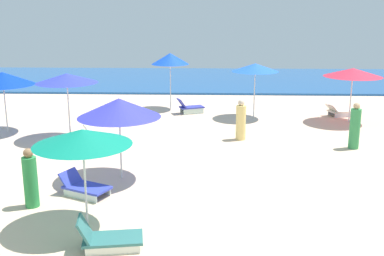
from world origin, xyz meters
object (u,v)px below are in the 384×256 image
(lounge_chair_1_0, at_px, (101,135))
(umbrella_4, at_px, (3,79))
(lounge_chair_2_0, at_px, (107,238))
(beachgoer_3, at_px, (30,180))
(lounge_chair_6_0, at_px, (84,187))
(beachgoer_0, at_px, (241,121))
(umbrella_1, at_px, (67,78))
(umbrella_6, at_px, (119,108))
(lounge_chair_0_0, at_px, (190,107))
(umbrella_7, at_px, (255,68))
(umbrella_0, at_px, (170,59))
(beachgoer_5, at_px, (355,127))
(umbrella_2, at_px, (82,137))
(umbrella_3, at_px, (353,72))
(lounge_chair_3_0, at_px, (339,111))

(lounge_chair_1_0, height_order, umbrella_4, umbrella_4)
(lounge_chair_2_0, height_order, beachgoer_3, beachgoer_3)
(lounge_chair_1_0, relative_size, beachgoer_3, 0.89)
(lounge_chair_6_0, xyz_separation_m, beachgoer_0, (4.56, 5.66, 0.48))
(lounge_chair_6_0, bearing_deg, umbrella_1, 45.13)
(umbrella_6, height_order, beachgoer_3, umbrella_6)
(lounge_chair_0_0, distance_m, beachgoer_0, 5.00)
(lounge_chair_0_0, bearing_deg, umbrella_7, -127.77)
(umbrella_0, bearing_deg, umbrella_7, -24.77)
(umbrella_7, bearing_deg, beachgoer_5, -56.47)
(lounge_chair_2_0, xyz_separation_m, umbrella_6, (-0.46, 4.18, 1.89))
(umbrella_2, bearing_deg, umbrella_7, 66.43)
(umbrella_4, bearing_deg, beachgoer_0, -4.59)
(umbrella_1, distance_m, umbrella_3, 11.89)
(umbrella_1, xyz_separation_m, lounge_chair_6_0, (1.98, -5.58, -2.10))
(umbrella_7, bearing_deg, lounge_chair_1_0, -145.88)
(umbrella_1, height_order, umbrella_4, umbrella_1)
(umbrella_6, bearing_deg, umbrella_1, 122.89)
(umbrella_6, height_order, lounge_chair_6_0, umbrella_6)
(umbrella_1, bearing_deg, umbrella_7, 27.06)
(lounge_chair_0_0, relative_size, lounge_chair_6_0, 0.92)
(umbrella_0, relative_size, beachgoer_5, 1.65)
(umbrella_6, bearing_deg, umbrella_4, 137.54)
(lounge_chair_0_0, bearing_deg, lounge_chair_3_0, -115.36)
(beachgoer_0, bearing_deg, lounge_chair_1_0, 140.50)
(umbrella_1, xyz_separation_m, umbrella_4, (-2.80, 0.82, -0.15))
(umbrella_0, relative_size, lounge_chair_1_0, 2.00)
(lounge_chair_3_0, bearing_deg, beachgoer_5, 151.87)
(umbrella_2, xyz_separation_m, lounge_chair_6_0, (-0.54, 1.79, -1.89))
(umbrella_0, height_order, umbrella_2, umbrella_0)
(beachgoer_5, bearing_deg, lounge_chair_1_0, 44.72)
(umbrella_4, height_order, umbrella_6, umbrella_4)
(umbrella_6, distance_m, umbrella_7, 9.27)
(beachgoer_3, bearing_deg, umbrella_0, 13.41)
(umbrella_2, bearing_deg, umbrella_1, 108.85)
(umbrella_4, bearing_deg, lounge_chair_6_0, -53.26)
(umbrella_2, relative_size, beachgoer_0, 1.48)
(lounge_chair_3_0, height_order, beachgoer_3, beachgoer_3)
(umbrella_1, xyz_separation_m, lounge_chair_2_0, (3.22, -8.45, -2.09))
(umbrella_6, xyz_separation_m, umbrella_7, (4.62, 8.03, 0.16))
(beachgoer_3, bearing_deg, umbrella_3, -22.88)
(umbrella_6, bearing_deg, beachgoer_5, 23.10)
(lounge_chair_0_0, xyz_separation_m, lounge_chair_1_0, (-3.16, -4.96, -0.03))
(lounge_chair_0_0, bearing_deg, lounge_chair_2_0, 152.29)
(umbrella_1, relative_size, lounge_chair_2_0, 1.77)
(umbrella_7, height_order, beachgoer_0, umbrella_7)
(umbrella_3, height_order, beachgoer_0, umbrella_3)
(beachgoer_0, bearing_deg, lounge_chair_6_0, -173.23)
(lounge_chair_2_0, bearing_deg, umbrella_1, 11.92)
(lounge_chair_3_0, relative_size, beachgoer_3, 0.92)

